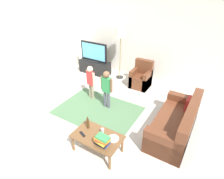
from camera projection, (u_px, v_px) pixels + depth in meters
ground at (100, 122)px, 4.75m from camera, size 7.80×7.80×0.00m
wall_back at (149, 41)px, 6.27m from camera, size 6.00×0.12×2.70m
wall_left at (13, 51)px, 5.40m from camera, size 0.12×6.00×2.70m
area_rug at (98, 110)px, 5.16m from camera, size 2.20×1.60×0.01m
tv_stand at (95, 67)px, 7.12m from camera, size 1.20×0.44×0.50m
tv at (94, 52)px, 6.79m from camera, size 1.10×0.28×0.71m
couch at (178, 124)px, 4.22m from camera, size 0.80×1.80×0.86m
armchair at (141, 78)px, 6.20m from camera, size 0.60×0.60×0.90m
floor_lamp at (121, 36)px, 6.12m from camera, size 0.36×0.36×1.78m
child_near_tv at (91, 80)px, 5.40m from camera, size 0.34×0.17×1.04m
child_center at (107, 86)px, 4.97m from camera, size 0.37×0.18×1.11m
coffee_table at (97, 138)px, 3.76m from camera, size 1.00×0.60×0.42m
book_stack at (102, 140)px, 3.49m from camera, size 0.29×0.24×0.21m
bottle at (88, 123)px, 3.88m from camera, size 0.06×0.06×0.29m
tv_remote at (82, 134)px, 3.76m from camera, size 0.18×0.11×0.02m
soda_can at (102, 131)px, 3.77m from camera, size 0.07×0.07×0.12m
plate at (113, 139)px, 3.66m from camera, size 0.22×0.22×0.02m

